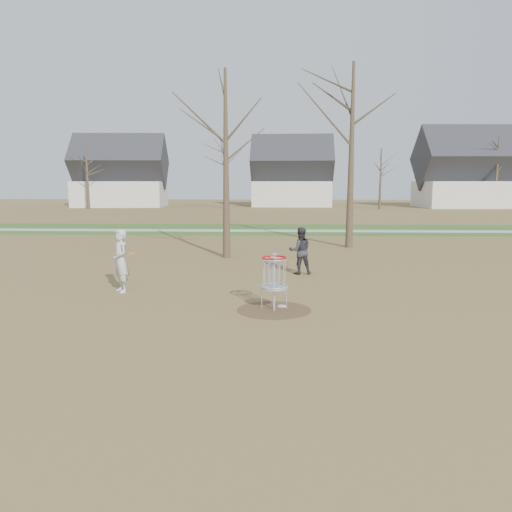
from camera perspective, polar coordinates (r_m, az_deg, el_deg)
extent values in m
plane|color=brown|center=(12.14, 2.08, -6.19)|extent=(160.00, 160.00, 0.00)
cube|color=#2D5119|center=(32.89, 2.29, 3.06)|extent=(160.00, 8.00, 0.01)
cube|color=#9E9E99|center=(31.89, 2.28, 2.91)|extent=(160.00, 1.50, 0.01)
cylinder|color=#47331E|center=(12.14, 2.08, -6.17)|extent=(1.80, 1.80, 0.01)
imported|color=silver|center=(14.45, -15.21, -0.54)|extent=(0.73, 0.77, 1.77)
imported|color=#2D2C30|center=(16.78, 5.08, 0.60)|extent=(0.86, 0.72, 1.58)
cylinder|color=silver|center=(12.44, 2.98, -5.74)|extent=(0.22, 0.22, 0.02)
cylinder|color=#E34A0B|center=(13.78, 3.90, -0.85)|extent=(0.22, 0.22, 0.07)
cylinder|color=orange|center=(14.20, -14.08, 0.31)|extent=(0.22, 0.22, 0.02)
cylinder|color=#9EA3AD|center=(11.99, 2.09, -3.07)|extent=(0.05, 0.05, 1.35)
cylinder|color=#9EA3AD|center=(12.01, 2.09, -3.65)|extent=(0.64, 0.64, 0.04)
torus|color=#9EA3AD|center=(11.89, 2.11, -0.35)|extent=(0.60, 0.60, 0.04)
torus|color=#B00C0B|center=(11.88, 2.11, -0.19)|extent=(0.60, 0.60, 0.04)
cone|color=#382B1E|center=(20.36, -3.46, 10.33)|extent=(0.32, 0.32, 7.50)
cone|color=#382B1E|center=(24.03, 10.84, 11.09)|extent=(0.36, 0.36, 8.50)
cone|color=#382B1E|center=(61.82, -18.74, 8.83)|extent=(0.36, 0.36, 8.00)
cone|color=#382B1E|center=(60.07, -3.45, 9.75)|extent=(0.40, 0.40, 9.00)
cone|color=#382B1E|center=(59.95, 14.04, 8.57)|extent=(0.32, 0.32, 7.00)
cone|color=#382B1E|center=(66.07, 25.82, 8.60)|extent=(0.38, 0.38, 8.50)
cube|color=silver|center=(66.84, -15.18, 6.85)|extent=(11.46, 7.75, 3.20)
pyramid|color=#2D2D33|center=(66.86, -15.30, 9.74)|extent=(12.01, 7.79, 3.55)
cube|color=silver|center=(65.79, 4.11, 7.10)|extent=(10.24, 7.34, 3.20)
pyramid|color=#2D2D33|center=(65.81, 4.14, 10.04)|extent=(10.74, 7.36, 3.55)
cube|color=silver|center=(68.11, 23.13, 6.50)|extent=(12.40, 8.62, 3.20)
pyramid|color=#2D2D33|center=(68.13, 23.30, 9.54)|extent=(13.00, 8.65, 4.06)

